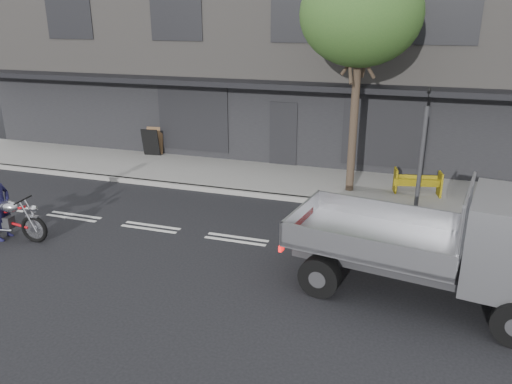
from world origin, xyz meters
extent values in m
plane|color=black|center=(0.00, 0.00, 0.00)|extent=(80.00, 80.00, 0.00)
cube|color=gray|center=(0.00, 4.70, 0.07)|extent=(32.00, 3.20, 0.15)
cube|color=gray|center=(0.00, 3.10, 0.07)|extent=(32.00, 0.20, 0.15)
cube|color=slate|center=(0.00, 11.30, 4.00)|extent=(26.00, 10.00, 8.00)
cylinder|color=#382B21|center=(2.20, 4.20, 2.00)|extent=(0.24, 0.24, 4.00)
ellipsoid|color=#27541F|center=(2.20, 4.20, 5.30)|extent=(3.40, 3.40, 2.89)
cylinder|color=#2D2D30|center=(4.20, 3.35, 1.50)|extent=(0.12, 0.12, 3.00)
imported|color=black|center=(4.20, 3.35, 3.25)|extent=(0.08, 0.10, 0.50)
torus|color=black|center=(-4.66, -1.65, 0.34)|extent=(0.72, 0.16, 0.71)
cube|color=#2D2D30|center=(-5.44, -1.71, 0.45)|extent=(0.38, 0.28, 0.29)
ellipsoid|color=#AFAFB3|center=(-5.27, -1.70, 0.88)|extent=(0.60, 0.37, 0.29)
cylinder|color=black|center=(-4.85, -1.66, 1.08)|extent=(0.09, 0.63, 0.04)
imported|color=#18153B|center=(-5.54, -1.71, 0.88)|extent=(0.47, 0.67, 1.75)
cylinder|color=black|center=(2.46, -1.95, 0.41)|extent=(0.87, 0.43, 0.83)
cylinder|color=black|center=(2.76, -0.12, 0.41)|extent=(0.87, 0.43, 0.83)
cube|color=#2D2D30|center=(4.33, -1.31, 0.60)|extent=(5.12, 1.87, 0.15)
cube|color=#A2A3A7|center=(3.41, -1.16, 1.00)|extent=(3.56, 2.62, 0.11)
camera|label=1|loc=(3.94, -10.61, 5.27)|focal=35.00mm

